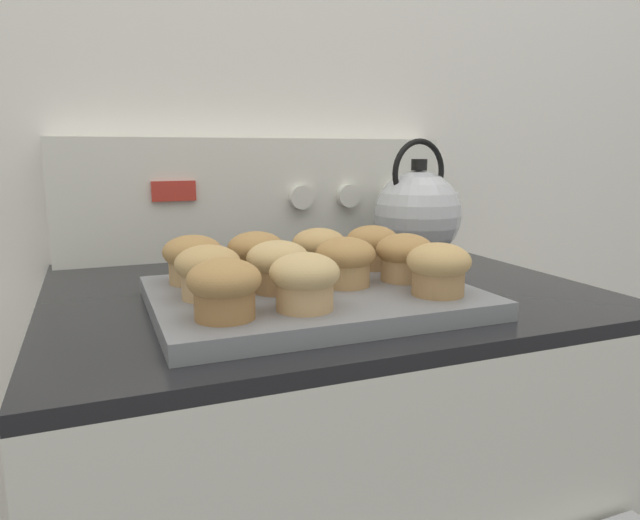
{
  "coord_description": "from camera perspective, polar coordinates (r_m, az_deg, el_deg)",
  "views": [
    {
      "loc": [
        -0.29,
        -0.43,
        1.1
      ],
      "look_at": [
        -0.03,
        0.22,
        0.97
      ],
      "focal_mm": 32.0,
      "sensor_mm": 36.0,
      "label": 1
    }
  ],
  "objects": [
    {
      "name": "muffin_r2_c3",
      "position": [
        0.83,
        5.24,
        1.43
      ],
      "size": [
        0.08,
        0.08,
        0.06
      ],
      "color": "#A37A4C",
      "rests_on": "muffin_pan"
    },
    {
      "name": "wall_back",
      "position": [
        1.12,
        -6.88,
        15.76
      ],
      "size": [
        8.0,
        0.05,
        2.4
      ],
      "color": "white",
      "rests_on": "ground_plane"
    },
    {
      "name": "tea_kettle",
      "position": [
        1.04,
        9.8,
        4.7
      ],
      "size": [
        0.19,
        0.16,
        0.21
      ],
      "color": "silver",
      "rests_on": "stove_range"
    },
    {
      "name": "muffin_r0_c3",
      "position": [
        0.69,
        11.77,
        -0.76
      ],
      "size": [
        0.08,
        0.08,
        0.06
      ],
      "color": "#A37A4C",
      "rests_on": "muffin_pan"
    },
    {
      "name": "muffin_r2_c2",
      "position": [
        0.8,
        -0.02,
        1.1
      ],
      "size": [
        0.08,
        0.08,
        0.06
      ],
      "color": "#A37A4C",
      "rests_on": "muffin_pan"
    },
    {
      "name": "muffin_r2_c1",
      "position": [
        0.77,
        -6.41,
        0.66
      ],
      "size": [
        0.08,
        0.08,
        0.06
      ],
      "color": "tan",
      "rests_on": "muffin_pan"
    },
    {
      "name": "muffin_r1_c2",
      "position": [
        0.72,
        2.37,
        -0.05
      ],
      "size": [
        0.08,
        0.08,
        0.06
      ],
      "color": "tan",
      "rests_on": "muffin_pan"
    },
    {
      "name": "muffin_r1_c3",
      "position": [
        0.76,
        8.46,
        0.41
      ],
      "size": [
        0.08,
        0.08,
        0.06
      ],
      "color": "tan",
      "rests_on": "muffin_pan"
    },
    {
      "name": "muffin_r0_c0",
      "position": [
        0.59,
        -9.55,
        -2.71
      ],
      "size": [
        0.08,
        0.08,
        0.06
      ],
      "color": "olive",
      "rests_on": "muffin_pan"
    },
    {
      "name": "muffin_r2_c0",
      "position": [
        0.75,
        -12.61,
        0.21
      ],
      "size": [
        0.08,
        0.08,
        0.06
      ],
      "color": "tan",
      "rests_on": "muffin_pan"
    },
    {
      "name": "muffin_r1_c1",
      "position": [
        0.69,
        -4.23,
        -0.48
      ],
      "size": [
        0.08,
        0.08,
        0.06
      ],
      "color": "#A37A4C",
      "rests_on": "muffin_pan"
    },
    {
      "name": "muffin_r0_c1",
      "position": [
        0.61,
        -1.56,
        -2.01
      ],
      "size": [
        0.08,
        0.08,
        0.06
      ],
      "color": "tan",
      "rests_on": "muffin_pan"
    },
    {
      "name": "control_panel",
      "position": [
        1.07,
        -5.83,
        6.3
      ],
      "size": [
        0.72,
        0.07,
        0.21
      ],
      "color": "silver",
      "rests_on": "stove_range"
    },
    {
      "name": "muffin_pan",
      "position": [
        0.71,
        -0.84,
        -3.71
      ],
      "size": [
        0.39,
        0.3,
        0.02
      ],
      "color": "slate",
      "rests_on": "stove_range"
    },
    {
      "name": "muffin_r1_c0",
      "position": [
        0.67,
        -11.13,
        -1.03
      ],
      "size": [
        0.08,
        0.08,
        0.06
      ],
      "color": "tan",
      "rests_on": "muffin_pan"
    }
  ]
}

